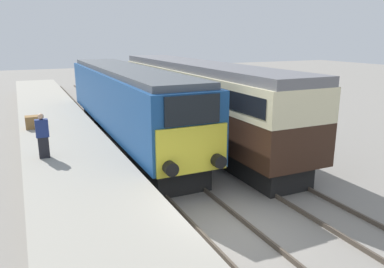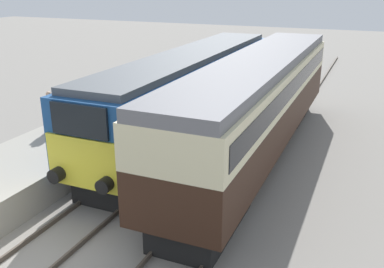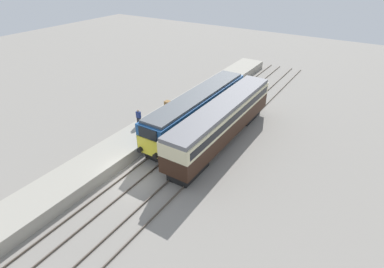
{
  "view_description": "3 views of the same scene",
  "coord_description": "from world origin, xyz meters",
  "views": [
    {
      "loc": [
        -4.85,
        -7.89,
        5.32
      ],
      "look_at": [
        0.0,
        2.55,
        2.31
      ],
      "focal_mm": 35.0,
      "sensor_mm": 36.0,
      "label": 1
    },
    {
      "loc": [
        7.39,
        -6.67,
        6.79
      ],
      "look_at": [
        1.7,
        6.55,
        1.6
      ],
      "focal_mm": 40.0,
      "sensor_mm": 36.0,
      "label": 2
    },
    {
      "loc": [
        14.29,
        -13.21,
        15.43
      ],
      "look_at": [
        1.7,
        6.55,
        1.6
      ],
      "focal_mm": 28.0,
      "sensor_mm": 36.0,
      "label": 3
    }
  ],
  "objects": [
    {
      "name": "person_on_platform",
      "position": [
        -4.26,
        6.1,
        1.86
      ],
      "size": [
        0.44,
        0.26,
        1.63
      ],
      "color": "black",
      "rests_on": "platform_left"
    },
    {
      "name": "rails_near_track",
      "position": [
        0.0,
        5.0,
        0.07
      ],
      "size": [
        1.51,
        60.0,
        0.14
      ],
      "color": "#4C4238",
      "rests_on": "ground_plane"
    },
    {
      "name": "rails_far_track",
      "position": [
        3.4,
        5.0,
        0.07
      ],
      "size": [
        1.5,
        60.0,
        0.14
      ],
      "color": "#4C4238",
      "rests_on": "ground_plane"
    },
    {
      "name": "luggage_crate",
      "position": [
        -4.4,
        11.11,
        1.35
      ],
      "size": [
        0.7,
        0.56,
        0.6
      ],
      "color": "olive",
      "rests_on": "platform_left"
    },
    {
      "name": "ground_plane",
      "position": [
        0.0,
        0.0,
        0.0
      ],
      "size": [
        120.0,
        120.0,
        0.0
      ],
      "primitive_type": "plane",
      "color": "gray"
    },
    {
      "name": "passenger_carriage",
      "position": [
        3.4,
        9.23,
        2.45
      ],
      "size": [
        2.75,
        16.14,
        4.07
      ],
      "color": "black",
      "rests_on": "ground_plane"
    },
    {
      "name": "platform_left",
      "position": [
        -3.3,
        8.0,
        0.52
      ],
      "size": [
        3.5,
        50.0,
        1.05
      ],
      "color": "#9E998C",
      "rests_on": "ground_plane"
    },
    {
      "name": "locomotive",
      "position": [
        0.0,
        10.38,
        2.18
      ],
      "size": [
        2.7,
        16.15,
        3.85
      ],
      "color": "black",
      "rests_on": "ground_plane"
    }
  ]
}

